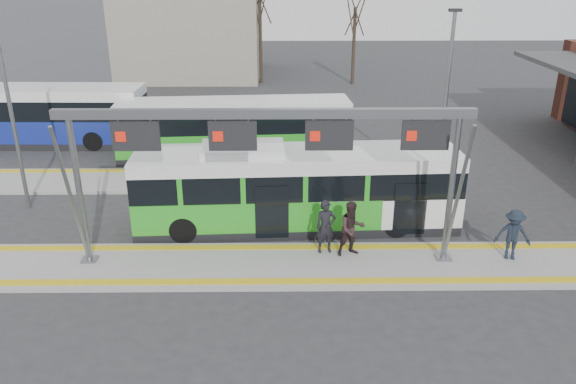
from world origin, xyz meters
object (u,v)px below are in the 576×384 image
passenger_a (326,227)px  passenger_b (352,229)px  gantry (270,142)px  passenger_c (513,235)px  hero_bus (296,189)px

passenger_a → passenger_b: (0.87, -0.20, 0.02)m
gantry → passenger_a: bearing=17.1°
passenger_c → passenger_b: bearing=-169.4°
hero_bus → gantry: bearing=-109.7°
passenger_c → passenger_a: bearing=-170.7°
hero_bus → passenger_c: 7.79m
gantry → hero_bus: gantry is taller
passenger_b → passenger_c: (5.37, -0.35, -0.08)m
passenger_b → passenger_c: 5.38m
hero_bus → passenger_c: size_ratio=6.83×
passenger_a → passenger_c: (6.24, -0.54, -0.06)m
gantry → passenger_c: 8.73m
passenger_a → passenger_c: size_ratio=1.07×
hero_bus → passenger_c: hero_bus is taller
gantry → passenger_a: 3.74m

